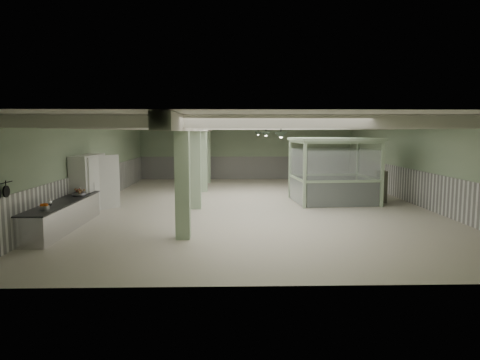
{
  "coord_description": "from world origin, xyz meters",
  "views": [
    {
      "loc": [
        -1.13,
        -18.47,
        3.17
      ],
      "look_at": [
        -0.71,
        -2.06,
        1.3
      ],
      "focal_mm": 32.0,
      "sensor_mm": 36.0,
      "label": 1
    }
  ],
  "objects_px": {
    "filing_cabinet": "(380,186)",
    "walkin_cooler": "(89,183)",
    "guard_booth": "(334,160)",
    "prep_counter": "(63,215)"
  },
  "relations": [
    {
      "from": "prep_counter",
      "to": "guard_booth",
      "type": "bearing_deg",
      "value": 26.62
    },
    {
      "from": "guard_booth",
      "to": "walkin_cooler",
      "type": "bearing_deg",
      "value": -172.56
    },
    {
      "from": "guard_booth",
      "to": "filing_cabinet",
      "type": "bearing_deg",
      "value": -4.63
    },
    {
      "from": "guard_booth",
      "to": "filing_cabinet",
      "type": "distance_m",
      "value": 2.46
    },
    {
      "from": "filing_cabinet",
      "to": "walkin_cooler",
      "type": "bearing_deg",
      "value": -163.62
    },
    {
      "from": "guard_booth",
      "to": "filing_cabinet",
      "type": "relative_size",
      "value": 2.67
    },
    {
      "from": "prep_counter",
      "to": "filing_cabinet",
      "type": "height_order",
      "value": "filing_cabinet"
    },
    {
      "from": "prep_counter",
      "to": "guard_booth",
      "type": "height_order",
      "value": "guard_booth"
    },
    {
      "from": "walkin_cooler",
      "to": "filing_cabinet",
      "type": "xyz_separation_m",
      "value": [
        12.3,
        2.1,
        -0.45
      ]
    },
    {
      "from": "prep_counter",
      "to": "walkin_cooler",
      "type": "height_order",
      "value": "walkin_cooler"
    }
  ]
}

